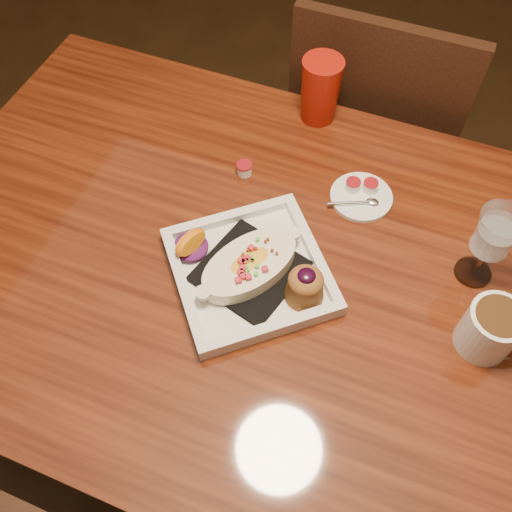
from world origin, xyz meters
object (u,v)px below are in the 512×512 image
at_px(goblet, 494,237).
at_px(saucer, 360,195).
at_px(chair_far, 372,138).
at_px(red_tumbler, 320,90).
at_px(table, 297,305).
at_px(plate, 255,270).
at_px(coffee_mug, 493,328).

relative_size(goblet, saucer, 1.34).
bearing_deg(chair_far, red_tumbler, 66.16).
distance_m(table, plate, 0.15).
distance_m(coffee_mug, red_tumbler, 0.58).
xyz_separation_m(coffee_mug, red_tumbler, (-0.42, 0.40, 0.02)).
relative_size(table, red_tumbler, 10.58).
height_order(table, coffee_mug, coffee_mug).
distance_m(table, chair_far, 0.65).
relative_size(coffee_mug, goblet, 0.78).
relative_size(plate, saucer, 3.00).
bearing_deg(saucer, plate, -116.62).
relative_size(saucer, red_tumbler, 0.85).
bearing_deg(table, saucer, 77.82).
xyz_separation_m(table, saucer, (0.05, 0.22, 0.11)).
height_order(plate, coffee_mug, coffee_mug).
distance_m(coffee_mug, saucer, 0.35).
distance_m(chair_far, saucer, 0.49).
relative_size(chair_far, coffee_mug, 7.36).
bearing_deg(goblet, plate, -156.88).
height_order(coffee_mug, red_tumbler, red_tumbler).
bearing_deg(plate, chair_far, 42.70).
distance_m(goblet, saucer, 0.27).
xyz_separation_m(table, plate, (-0.08, -0.03, 0.12)).
bearing_deg(goblet, saucer, 158.54).
relative_size(chair_far, goblet, 5.75).
xyz_separation_m(goblet, red_tumbler, (-0.38, 0.28, -0.04)).
bearing_deg(red_tumbler, saucer, -51.19).
height_order(table, chair_far, chair_far).
relative_size(chair_far, red_tumbler, 6.56).
height_order(plate, goblet, goblet).
distance_m(plate, red_tumbler, 0.43).
height_order(table, goblet, goblet).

